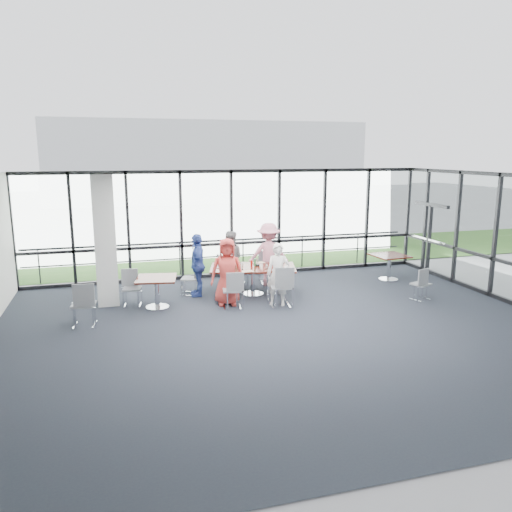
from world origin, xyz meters
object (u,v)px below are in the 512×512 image
object	(u,v)px
diner_far_right	(269,254)
diner_end	(198,265)
chair_main_fr	(269,268)
structural_column	(105,241)
side_table_right	(389,258)
chair_spare_r	(421,284)
chair_main_nl	(232,290)
diner_far_left	(230,259)
side_table_left	(156,282)
chair_spare_lb	(132,289)
chair_spare_la	(83,305)
diner_near_left	(227,272)
chair_main_end	(190,279)
chair_main_fl	(236,268)
diner_near_right	(278,275)
chair_main_nr	(280,287)
main_table	(253,271)

from	to	relation	value
diner_far_right	diner_end	distance (m)	2.14
chair_main_fr	structural_column	bearing A→B (deg)	19.56
side_table_right	chair_spare_r	distance (m)	2.07
chair_main_nl	diner_far_left	bearing A→B (deg)	88.09
diner_far_left	diner_end	size ratio (longest dim) A/B	0.96
side_table_left	diner_end	world-z (taller)	diner_end
diner_far_right	chair_spare_lb	bearing A→B (deg)	27.02
chair_spare_la	diner_near_left	bearing A→B (deg)	19.91
chair_spare_la	diner_end	bearing A→B (deg)	39.67
structural_column	chair_spare_r	distance (m)	7.93
chair_main_end	chair_spare_r	world-z (taller)	chair_main_end
structural_column	chair_main_fl	distance (m)	3.79
diner_near_right	chair_main_fl	size ratio (longest dim) A/B	1.63
diner_far_left	chair_main_fl	xyz separation A→B (m)	(0.20, 0.16, -0.31)
chair_main_nl	chair_main_fr	world-z (taller)	chair_main_fr
side_table_right	chair_main_fr	world-z (taller)	chair_main_fr
chair_main_nr	chair_spare_la	xyz separation A→B (m)	(-4.53, -0.17, -0.01)
diner_near_left	chair_spare_r	world-z (taller)	diner_near_left
main_table	side_table_right	bearing A→B (deg)	20.01
chair_main_nr	chair_main_fl	xyz separation A→B (m)	(-0.55, 2.33, -0.02)
chair_spare_lb	chair_spare_r	world-z (taller)	chair_spare_lb
diner_far_left	diner_far_right	distance (m)	1.09
chair_main_fr	chair_spare_la	distance (m)	5.42
main_table	chair_spare_r	bearing A→B (deg)	-7.76
diner_far_right	chair_spare_lb	xyz separation A→B (m)	(-3.79, -0.93, -0.45)
side_table_right	chair_main_nr	size ratio (longest dim) A/B	1.02
diner_near_left	chair_main_fl	bearing A→B (deg)	79.76
side_table_left	chair_main_fl	size ratio (longest dim) A/B	1.14
diner_end	chair_main_nl	size ratio (longest dim) A/B	1.83
diner_near_left	chair_main_fr	bearing A→B (deg)	55.27
side_table_left	chair_spare_r	distance (m)	6.61
chair_main_fl	diner_near_left	bearing A→B (deg)	99.27
chair_main_nl	chair_spare_la	world-z (taller)	chair_spare_la
chair_spare_lb	chair_main_nl	bearing A→B (deg)	170.15
chair_main_nl	chair_spare_r	world-z (taller)	chair_main_nl
chair_spare_lb	diner_far_left	bearing A→B (deg)	-147.28
chair_spare_la	chair_spare_r	xyz separation A→B (m)	(8.13, -0.30, -0.07)
chair_spare_la	main_table	bearing A→B (deg)	26.49
side_table_left	chair_main_fr	size ratio (longest dim) A/B	1.19
main_table	side_table_left	size ratio (longest dim) A/B	2.26
diner_end	chair_spare_la	distance (m)	3.24
diner_near_left	diner_end	xyz separation A→B (m)	(-0.56, 1.00, -0.01)
chair_main_nr	chair_spare_la	size ratio (longest dim) A/B	1.03
chair_main_nl	chair_spare_r	bearing A→B (deg)	1.75
chair_main_fl	chair_main_fr	bearing A→B (deg)	-163.65
diner_near_right	chair_main_fl	world-z (taller)	diner_near_right
main_table	chair_spare_lb	xyz separation A→B (m)	(-3.11, -0.14, -0.21)
diner_far_right	chair_spare_r	distance (m)	4.12
side_table_left	diner_far_right	size ratio (longest dim) A/B	0.61
chair_main_nl	chair_main_nr	world-z (taller)	chair_main_nr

